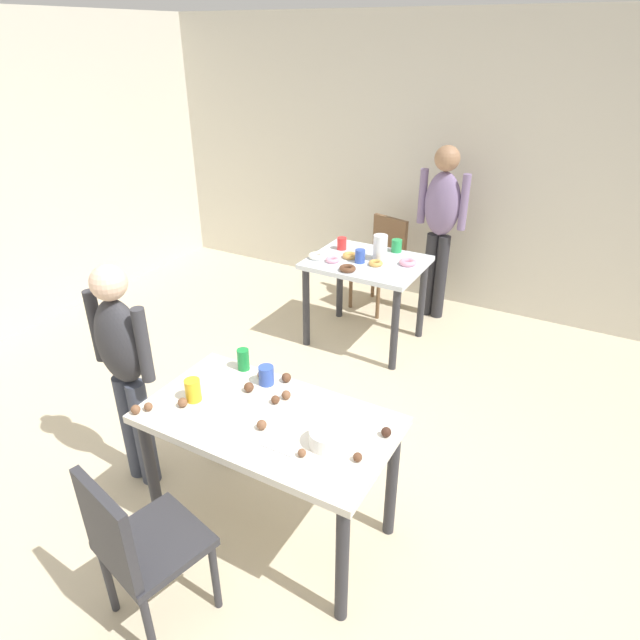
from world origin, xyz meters
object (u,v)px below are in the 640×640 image
chair_far_table (382,258)px  pitcher_far (380,248)px  person_adult_far (441,218)px  dining_table_near (269,434)px  mixing_bowl (327,438)px  person_girl_near (124,362)px  chair_near_table (137,543)px  soda_can (243,359)px  dining_table_far (366,274)px

chair_far_table → pitcher_far: bearing=-69.3°
chair_far_table → person_adult_far: 0.69m
dining_table_near → mixing_bowl: (0.35, -0.04, 0.15)m
mixing_bowl → pitcher_far: pitcher_far is taller
dining_table_near → person_adult_far: person_adult_far is taller
person_girl_near → pitcher_far: size_ratio=6.50×
chair_near_table → pitcher_far: bearing=93.3°
chair_far_table → person_girl_near: 2.92m
soda_can → pitcher_far: size_ratio=0.57×
chair_far_table → person_adult_far: (0.52, 0.04, 0.45)m
chair_near_table → mixing_bowl: 0.92m
dining_table_far → mixing_bowl: (0.80, -2.15, 0.16)m
dining_table_far → chair_near_table: bearing=-84.8°
dining_table_near → dining_table_far: size_ratio=1.35×
dining_table_near → dining_table_far: (-0.45, 2.11, -0.02)m
person_girl_near → soda_can: 0.64m
chair_near_table → chair_far_table: same height
chair_near_table → person_adult_far: bearing=88.4°
dining_table_far → mixing_bowl: 2.30m
chair_near_table → dining_table_far: bearing=95.2°
person_girl_near → person_adult_far: (0.81, 2.93, 0.13)m
chair_far_table → pitcher_far: size_ratio=4.09×
dining_table_near → soda_can: soda_can is taller
chair_far_table → soda_can: 2.58m
dining_table_far → dining_table_near: bearing=-78.0°
person_girl_near → mixing_bowl: (1.25, 0.02, -0.03)m
soda_can → pitcher_far: pitcher_far is taller
person_adult_far → chair_far_table: bearing=-175.3°
dining_table_near → soda_can: size_ratio=10.14×
person_adult_far → mixing_bowl: bearing=-81.4°
mixing_bowl → chair_far_table: bearing=108.5°
chair_far_table → person_adult_far: bearing=4.7°
dining_table_far → chair_far_table: (-0.16, 0.72, -0.13)m
person_adult_far → pitcher_far: (-0.27, -0.71, -0.09)m
dining_table_far → person_girl_near: 2.22m
person_adult_far → dining_table_near: bearing=-88.2°
chair_far_table → dining_table_far: bearing=-77.4°
person_girl_near → dining_table_near: bearing=3.4°
pitcher_far → chair_near_table: bearing=-86.7°
dining_table_near → mixing_bowl: bearing=-6.0°
person_adult_far → pitcher_far: person_adult_far is taller
chair_far_table → person_girl_near: size_ratio=0.63×
dining_table_far → chair_far_table: size_ratio=1.06×
dining_table_far → soda_can: bearing=-87.0°
dining_table_far → soda_can: (0.10, -1.82, 0.18)m
dining_table_far → pitcher_far: pitcher_far is taller
chair_near_table → pitcher_far: pitcher_far is taller
dining_table_far → soda_can: 1.83m
chair_near_table → pitcher_far: (-0.17, 2.89, 0.36)m
chair_near_table → soda_can: soda_can is taller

